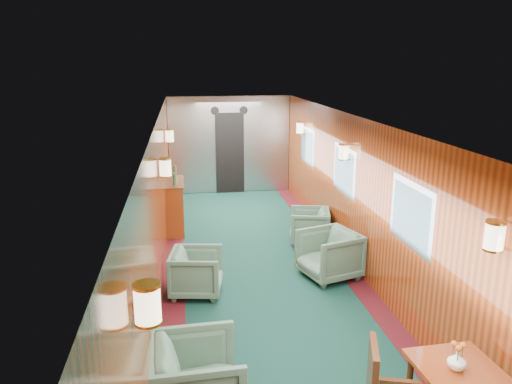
% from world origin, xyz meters
% --- Properties ---
extents(room, '(12.00, 12.10, 2.40)m').
position_xyz_m(room, '(0.00, 0.00, 1.63)').
color(room, '#0D3128').
rests_on(room, ground).
extents(bulkhead, '(2.98, 0.17, 2.39)m').
position_xyz_m(bulkhead, '(0.00, 5.91, 1.18)').
color(bulkhead, '#B0B2B8').
rests_on(bulkhead, ground).
extents(windows_right, '(0.02, 8.60, 0.80)m').
position_xyz_m(windows_right, '(1.49, 0.25, 1.45)').
color(windows_right, silver).
rests_on(windows_right, ground).
extents(wall_sconces, '(2.97, 7.97, 0.25)m').
position_xyz_m(wall_sconces, '(0.00, 0.57, 1.79)').
color(wall_sconces, '#FFF1C6').
rests_on(wall_sconces, ground).
extents(credenza, '(0.34, 1.10, 1.26)m').
position_xyz_m(credenza, '(-1.34, 3.11, 0.50)').
color(credenza, maroon).
rests_on(credenza, ground).
extents(flower_vase, '(0.19, 0.19, 0.16)m').
position_xyz_m(flower_vase, '(1.03, -2.94, 0.81)').
color(flower_vase, white).
rests_on(flower_vase, dining_table).
extents(armchair_left_near, '(0.88, 0.86, 0.77)m').
position_xyz_m(armchair_left_near, '(-1.11, -2.29, 0.38)').
color(armchair_left_near, '#1A3E30').
rests_on(armchair_left_near, ground).
extents(armchair_left_far, '(0.82, 0.80, 0.65)m').
position_xyz_m(armchair_left_far, '(-1.02, 0.27, 0.32)').
color(armchair_left_far, '#1A3E30').
rests_on(armchair_left_far, ground).
extents(armchair_right_near, '(1.00, 0.99, 0.73)m').
position_xyz_m(armchair_right_near, '(0.99, 0.54, 0.37)').
color(armchair_right_near, '#1A3E30').
rests_on(armchair_right_near, ground).
extents(armchair_right_far, '(0.84, 0.82, 0.64)m').
position_xyz_m(armchair_right_far, '(1.06, 2.02, 0.32)').
color(armchair_right_far, '#1A3E30').
rests_on(armchair_right_far, ground).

